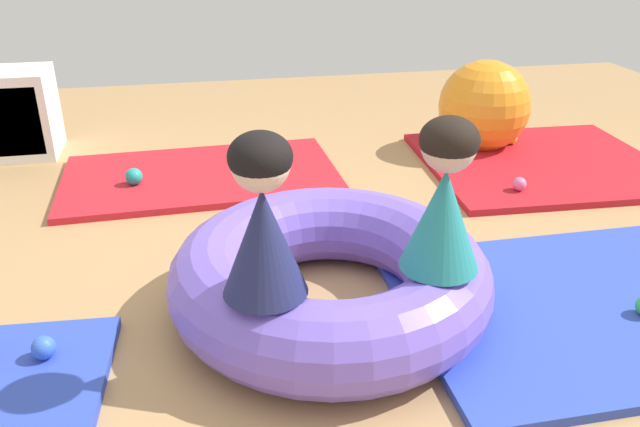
# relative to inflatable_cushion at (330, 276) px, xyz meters

# --- Properties ---
(ground_plane) EXTENTS (8.00, 8.00, 0.00)m
(ground_plane) POSITION_rel_inflatable_cushion_xyz_m (-0.07, -0.01, -0.17)
(ground_plane) COLOR tan
(gym_mat_center_rear) EXTENTS (1.66, 1.00, 0.04)m
(gym_mat_center_rear) POSITION_rel_inflatable_cushion_xyz_m (-0.46, 1.55, -0.15)
(gym_mat_center_rear) COLOR red
(gym_mat_center_rear) RESTS_ON ground
(gym_mat_near_left) EXTENTS (1.50, 1.36, 0.04)m
(gym_mat_near_left) POSITION_rel_inflatable_cushion_xyz_m (1.67, 1.33, -0.15)
(gym_mat_near_left) COLOR #B21923
(gym_mat_near_left) RESTS_ON ground
(gym_mat_far_right) EXTENTS (1.55, 1.17, 0.04)m
(gym_mat_far_right) POSITION_rel_inflatable_cushion_xyz_m (1.06, -0.20, -0.15)
(gym_mat_far_right) COLOR #2D47B7
(gym_mat_far_right) RESTS_ON ground
(inflatable_cushion) EXTENTS (1.28, 1.28, 0.34)m
(inflatable_cushion) POSITION_rel_inflatable_cushion_xyz_m (0.00, 0.00, 0.00)
(inflatable_cushion) COLOR #7056D1
(inflatable_cushion) RESTS_ON ground
(child_in_navy) EXTENTS (0.36, 0.36, 0.56)m
(child_in_navy) POSITION_rel_inflatable_cushion_xyz_m (-0.29, -0.32, 0.44)
(child_in_navy) COLOR navy
(child_in_navy) RESTS_ON inflatable_cushion
(child_in_teal) EXTENTS (0.39, 0.39, 0.55)m
(child_in_teal) POSITION_rel_inflatable_cushion_xyz_m (0.33, -0.28, 0.44)
(child_in_teal) COLOR teal
(child_in_teal) RESTS_ON inflatable_cushion
(play_ball_teal) EXTENTS (0.10, 0.10, 0.10)m
(play_ball_teal) POSITION_rel_inflatable_cushion_xyz_m (-0.85, 1.44, -0.08)
(play_ball_teal) COLOR teal
(play_ball_teal) RESTS_ON gym_mat_center_rear
(play_ball_blue) EXTENTS (0.08, 0.08, 0.08)m
(play_ball_blue) POSITION_rel_inflatable_cushion_xyz_m (-1.07, -0.14, -0.09)
(play_ball_blue) COLOR blue
(play_ball_blue) RESTS_ON gym_mat_far_left
(play_ball_pink) EXTENTS (0.08, 0.08, 0.08)m
(play_ball_pink) POSITION_rel_inflatable_cushion_xyz_m (1.30, 0.92, -0.09)
(play_ball_pink) COLOR pink
(play_ball_pink) RESTS_ON gym_mat_near_left
(play_ball_yellow) EXTENTS (0.08, 0.08, 0.08)m
(play_ball_yellow) POSITION_rel_inflatable_cushion_xyz_m (1.62, 1.66, -0.09)
(play_ball_yellow) COLOR yellow
(play_ball_yellow) RESTS_ON gym_mat_near_left
(play_ball_orange) EXTENTS (0.06, 0.06, 0.06)m
(play_ball_orange) POSITION_rel_inflatable_cushion_xyz_m (1.13, 1.35, -0.10)
(play_ball_orange) COLOR orange
(play_ball_orange) RESTS_ON gym_mat_near_left
(exercise_ball_large) EXTENTS (0.60, 0.60, 0.60)m
(exercise_ball_large) POSITION_rel_inflatable_cushion_xyz_m (1.42, 1.71, 0.13)
(exercise_ball_large) COLOR orange
(exercise_ball_large) RESTS_ON ground
(storage_cube) EXTENTS (0.44, 0.44, 0.56)m
(storage_cube) POSITION_rel_inflatable_cushion_xyz_m (-1.60, 2.21, 0.11)
(storage_cube) COLOR white
(storage_cube) RESTS_ON ground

